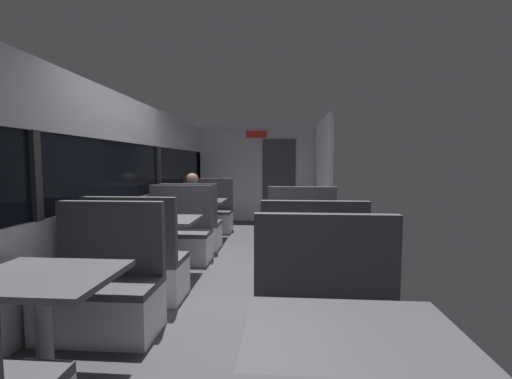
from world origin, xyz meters
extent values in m
cube|color=#423F44|center=(0.00, 0.00, -0.01)|extent=(3.30, 9.20, 0.02)
cube|color=#B2B2B7|center=(-1.45, 0.00, 0.47)|extent=(0.08, 8.40, 0.95)
cube|color=#B2B2B7|center=(-1.45, 0.00, 2.00)|extent=(0.08, 8.40, 0.60)
cube|color=black|center=(-1.46, 0.00, 1.32)|extent=(0.03, 8.40, 0.75)
cube|color=#2D2D30|center=(-1.43, -1.40, 1.32)|extent=(0.06, 0.08, 0.75)
cube|color=#2D2D30|center=(-1.43, 1.40, 1.32)|extent=(0.06, 0.08, 0.75)
cube|color=#2D2D30|center=(-1.43, 4.20, 1.32)|extent=(0.06, 0.08, 0.75)
cube|color=#B2B2B7|center=(0.00, 4.20, 1.15)|extent=(2.90, 0.08, 2.30)
cube|color=#333338|center=(0.55, 4.15, 1.00)|extent=(0.80, 0.04, 2.00)
cube|color=red|center=(0.00, 4.14, 2.12)|extent=(0.50, 0.03, 0.16)
cube|color=#B2B2B7|center=(1.45, 3.00, 1.15)|extent=(0.08, 2.40, 2.30)
cylinder|color=#9E9EA3|center=(-0.89, -2.09, 0.35)|extent=(0.10, 0.10, 0.70)
cube|color=#4C4C51|center=(-0.89, -2.09, 0.72)|extent=(0.90, 0.70, 0.04)
cube|color=silver|center=(-0.89, -1.43, 0.20)|extent=(0.95, 0.50, 0.39)
cube|color=#47474C|center=(-0.89, -1.43, 0.42)|extent=(0.95, 0.50, 0.06)
cube|color=#47474C|center=(-0.89, -1.22, 0.78)|extent=(0.95, 0.08, 0.65)
cylinder|color=#9E9EA3|center=(-0.89, 0.01, 0.35)|extent=(0.10, 0.10, 0.70)
cube|color=#4C4C51|center=(-0.89, 0.01, 0.72)|extent=(0.90, 0.70, 0.04)
cube|color=silver|center=(-0.89, -0.65, 0.20)|extent=(0.95, 0.50, 0.39)
cube|color=#47474C|center=(-0.89, -0.65, 0.42)|extent=(0.95, 0.50, 0.06)
cube|color=#47474C|center=(-0.89, -0.86, 0.78)|extent=(0.95, 0.08, 0.65)
cube|color=silver|center=(-0.89, 0.67, 0.20)|extent=(0.95, 0.50, 0.39)
cube|color=#47474C|center=(-0.89, 0.67, 0.42)|extent=(0.95, 0.50, 0.06)
cube|color=#47474C|center=(-0.89, 0.88, 0.78)|extent=(0.95, 0.08, 0.65)
cylinder|color=#9E9EA3|center=(-0.89, 2.10, 0.35)|extent=(0.10, 0.10, 0.70)
cube|color=#4C4C51|center=(-0.89, 2.10, 0.72)|extent=(0.90, 0.70, 0.04)
cube|color=silver|center=(-0.89, 1.44, 0.20)|extent=(0.95, 0.50, 0.39)
cube|color=#47474C|center=(-0.89, 1.44, 0.42)|extent=(0.95, 0.50, 0.06)
cube|color=#47474C|center=(-0.89, 1.23, 0.78)|extent=(0.95, 0.08, 0.65)
cube|color=silver|center=(-0.89, 2.76, 0.20)|extent=(0.95, 0.50, 0.39)
cube|color=#47474C|center=(-0.89, 2.76, 0.42)|extent=(0.95, 0.50, 0.06)
cube|color=#47474C|center=(-0.89, 2.97, 0.78)|extent=(0.95, 0.08, 0.65)
cube|color=#4C4C51|center=(0.89, -2.69, 0.72)|extent=(0.90, 0.70, 0.04)
cube|color=silver|center=(0.89, -2.03, 0.20)|extent=(0.95, 0.50, 0.39)
cube|color=#47474C|center=(0.89, -2.03, 0.42)|extent=(0.95, 0.50, 0.06)
cube|color=#47474C|center=(0.89, -1.82, 0.78)|extent=(0.95, 0.08, 0.65)
cylinder|color=#9E9EA3|center=(0.89, -0.19, 0.35)|extent=(0.10, 0.10, 0.70)
cube|color=#4C4C51|center=(0.89, -0.19, 0.72)|extent=(0.90, 0.70, 0.04)
cube|color=silver|center=(0.89, -0.85, 0.20)|extent=(0.95, 0.50, 0.39)
cube|color=#47474C|center=(0.89, -0.85, 0.42)|extent=(0.95, 0.50, 0.06)
cube|color=#47474C|center=(0.89, -1.06, 0.78)|extent=(0.95, 0.08, 0.65)
cube|color=silver|center=(0.89, 0.47, 0.20)|extent=(0.95, 0.50, 0.39)
cube|color=#47474C|center=(0.89, 0.47, 0.42)|extent=(0.95, 0.50, 0.06)
cube|color=#47474C|center=(0.89, 0.68, 0.78)|extent=(0.95, 0.08, 0.65)
cube|color=#26262D|center=(-0.89, 1.44, 0.23)|extent=(0.30, 0.36, 0.45)
cube|color=#3F598C|center=(-0.89, 1.49, 0.75)|extent=(0.34, 0.22, 0.60)
sphere|color=#8C664C|center=(-0.89, 1.51, 1.16)|extent=(0.20, 0.20, 0.20)
cylinder|color=#3F598C|center=(-1.09, 1.67, 0.77)|extent=(0.07, 0.28, 0.07)
cylinder|color=#3F598C|center=(-0.69, 1.67, 0.77)|extent=(0.07, 0.28, 0.07)
cylinder|color=#B23333|center=(0.87, -0.28, 0.79)|extent=(0.07, 0.07, 0.09)
camera|label=1|loc=(0.59, -4.02, 1.43)|focal=23.50mm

